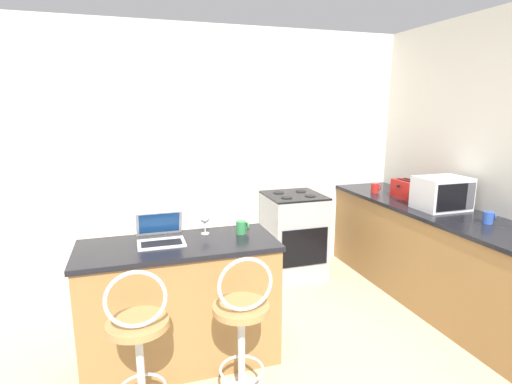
{
  "coord_description": "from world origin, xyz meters",
  "views": [
    {
      "loc": [
        -0.67,
        -1.67,
        1.79
      ],
      "look_at": [
        0.47,
        1.93,
        0.98
      ],
      "focal_mm": 28.0,
      "sensor_mm": 36.0,
      "label": 1
    }
  ],
  "objects_px": {
    "laptop": "(161,234)",
    "mug_green": "(242,227)",
    "bar_stool_near": "(140,354)",
    "mug_blue": "(488,218)",
    "bar_stool_far": "(242,336)",
    "wine_glass_tall": "(205,219)",
    "mug_red": "(375,188)",
    "stove_range": "(293,234)",
    "toaster": "(407,189)",
    "microwave": "(442,193)"
  },
  "relations": [
    {
      "from": "laptop",
      "to": "mug_green",
      "type": "relative_size",
      "value": 3.3
    },
    {
      "from": "mug_blue",
      "to": "mug_red",
      "type": "distance_m",
      "value": 1.29
    },
    {
      "from": "bar_stool_near",
      "to": "wine_glass_tall",
      "type": "relative_size",
      "value": 6.32
    },
    {
      "from": "bar_stool_far",
      "to": "mug_green",
      "type": "height_order",
      "value": "bar_stool_far"
    },
    {
      "from": "stove_range",
      "to": "toaster",
      "type": "bearing_deg",
      "value": -25.57
    },
    {
      "from": "stove_range",
      "to": "mug_blue",
      "type": "xyz_separation_m",
      "value": [
        1.05,
        -1.45,
        0.49
      ]
    },
    {
      "from": "bar_stool_near",
      "to": "mug_blue",
      "type": "relative_size",
      "value": 10.21
    },
    {
      "from": "bar_stool_far",
      "to": "laptop",
      "type": "bearing_deg",
      "value": 122.9
    },
    {
      "from": "bar_stool_far",
      "to": "wine_glass_tall",
      "type": "bearing_deg",
      "value": 96.64
    },
    {
      "from": "wine_glass_tall",
      "to": "mug_red",
      "type": "height_order",
      "value": "wine_glass_tall"
    },
    {
      "from": "microwave",
      "to": "mug_green",
      "type": "distance_m",
      "value": 1.92
    },
    {
      "from": "bar_stool_near",
      "to": "mug_red",
      "type": "bearing_deg",
      "value": 31.79
    },
    {
      "from": "laptop",
      "to": "stove_range",
      "type": "xyz_separation_m",
      "value": [
        1.46,
        1.11,
        -0.49
      ]
    },
    {
      "from": "laptop",
      "to": "bar_stool_near",
      "type": "bearing_deg",
      "value": -106.42
    },
    {
      "from": "mug_green",
      "to": "mug_red",
      "type": "xyz_separation_m",
      "value": [
        1.76,
        0.94,
        0.0
      ]
    },
    {
      "from": "toaster",
      "to": "mug_blue",
      "type": "xyz_separation_m",
      "value": [
        0.03,
        -0.96,
        -0.04
      ]
    },
    {
      "from": "mug_red",
      "to": "bar_stool_far",
      "type": "bearing_deg",
      "value": -141.05
    },
    {
      "from": "wine_glass_tall",
      "to": "mug_blue",
      "type": "bearing_deg",
      "value": -10.74
    },
    {
      "from": "bar_stool_near",
      "to": "mug_blue",
      "type": "bearing_deg",
      "value": 5.99
    },
    {
      "from": "bar_stool_near",
      "to": "stove_range",
      "type": "height_order",
      "value": "bar_stool_near"
    },
    {
      "from": "bar_stool_far",
      "to": "mug_red",
      "type": "distance_m",
      "value": 2.53
    },
    {
      "from": "bar_stool_near",
      "to": "mug_blue",
      "type": "height_order",
      "value": "bar_stool_near"
    },
    {
      "from": "mug_green",
      "to": "wine_glass_tall",
      "type": "relative_size",
      "value": 0.61
    },
    {
      "from": "toaster",
      "to": "mug_green",
      "type": "relative_size",
      "value": 3.02
    },
    {
      "from": "mug_red",
      "to": "stove_range",
      "type": "bearing_deg",
      "value": 168.86
    },
    {
      "from": "microwave",
      "to": "mug_green",
      "type": "relative_size",
      "value": 4.65
    },
    {
      "from": "bar_stool_far",
      "to": "toaster",
      "type": "xyz_separation_m",
      "value": [
        2.08,
        1.24,
        0.52
      ]
    },
    {
      "from": "microwave",
      "to": "bar_stool_far",
      "type": "bearing_deg",
      "value": -159.78
    },
    {
      "from": "microwave",
      "to": "mug_blue",
      "type": "xyz_separation_m",
      "value": [
        0.02,
        -0.49,
        -0.1
      ]
    },
    {
      "from": "bar_stool_far",
      "to": "mug_red",
      "type": "bearing_deg",
      "value": 38.95
    },
    {
      "from": "bar_stool_far",
      "to": "mug_red",
      "type": "relative_size",
      "value": 9.59
    },
    {
      "from": "mug_green",
      "to": "laptop",
      "type": "bearing_deg",
      "value": 179.86
    },
    {
      "from": "microwave",
      "to": "mug_green",
      "type": "height_order",
      "value": "microwave"
    },
    {
      "from": "mug_green",
      "to": "mug_blue",
      "type": "height_order",
      "value": "same"
    },
    {
      "from": "laptop",
      "to": "bar_stool_far",
      "type": "bearing_deg",
      "value": -57.1
    },
    {
      "from": "mug_blue",
      "to": "mug_red",
      "type": "height_order",
      "value": "mug_red"
    },
    {
      "from": "toaster",
      "to": "mug_green",
      "type": "xyz_separation_m",
      "value": [
        -1.91,
        -0.62,
        -0.04
      ]
    },
    {
      "from": "bar_stool_far",
      "to": "stove_range",
      "type": "height_order",
      "value": "bar_stool_far"
    },
    {
      "from": "laptop",
      "to": "mug_green",
      "type": "bearing_deg",
      "value": -0.14
    },
    {
      "from": "laptop",
      "to": "microwave",
      "type": "bearing_deg",
      "value": 3.33
    },
    {
      "from": "microwave",
      "to": "stove_range",
      "type": "relative_size",
      "value": 0.5
    },
    {
      "from": "bar_stool_near",
      "to": "mug_blue",
      "type": "xyz_separation_m",
      "value": [
        2.7,
        0.28,
        0.48
      ]
    },
    {
      "from": "bar_stool_far",
      "to": "toaster",
      "type": "relative_size",
      "value": 3.41
    },
    {
      "from": "toaster",
      "to": "mug_green",
      "type": "bearing_deg",
      "value": -162.04
    },
    {
      "from": "bar_stool_far",
      "to": "stove_range",
      "type": "distance_m",
      "value": 2.03
    },
    {
      "from": "toaster",
      "to": "stove_range",
      "type": "height_order",
      "value": "toaster"
    },
    {
      "from": "mug_green",
      "to": "mug_blue",
      "type": "relative_size",
      "value": 0.99
    },
    {
      "from": "mug_green",
      "to": "stove_range",
      "type": "bearing_deg",
      "value": 51.43
    },
    {
      "from": "wine_glass_tall",
      "to": "microwave",
      "type": "bearing_deg",
      "value": 1.84
    },
    {
      "from": "stove_range",
      "to": "mug_green",
      "type": "bearing_deg",
      "value": -128.57
    }
  ]
}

